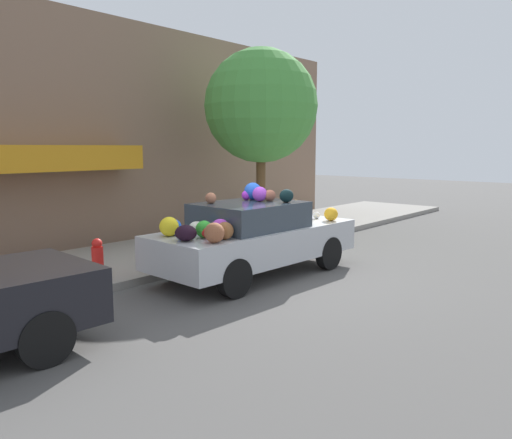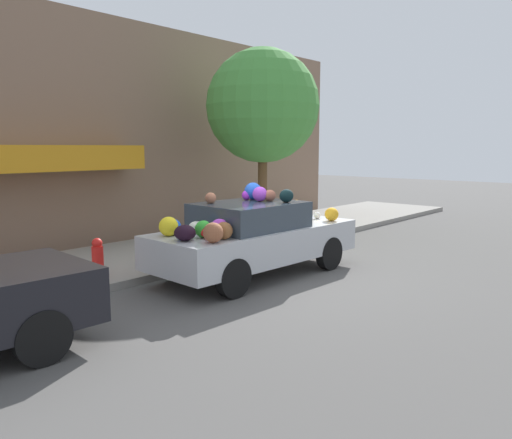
% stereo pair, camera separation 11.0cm
% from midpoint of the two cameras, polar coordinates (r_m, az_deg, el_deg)
% --- Properties ---
extents(ground_plane, '(60.00, 60.00, 0.00)m').
position_cam_midpoint_polar(ground_plane, '(9.52, 0.51, -6.37)').
color(ground_plane, '#565451').
extents(sidewalk_curb, '(24.00, 3.20, 0.14)m').
position_cam_midpoint_polar(sidewalk_curb, '(11.41, -9.81, -3.67)').
color(sidewalk_curb, gray).
rests_on(sidewalk_curb, ground).
extents(building_facade, '(18.00, 1.20, 5.55)m').
position_cam_midpoint_polar(building_facade, '(12.91, -16.77, 9.38)').
color(building_facade, '#846651').
rests_on(building_facade, ground).
extents(street_tree, '(2.88, 2.88, 4.75)m').
position_cam_midpoint_polar(street_tree, '(12.97, 1.02, 12.80)').
color(street_tree, brown).
rests_on(street_tree, sidewalk_curb).
extents(fire_hydrant, '(0.20, 0.20, 0.70)m').
position_cam_midpoint_polar(fire_hydrant, '(9.15, -17.31, -4.22)').
color(fire_hydrant, red).
rests_on(fire_hydrant, sidewalk_curb).
extents(art_car, '(4.28, 1.83, 1.73)m').
position_cam_midpoint_polar(art_car, '(9.33, 0.06, -1.89)').
color(art_car, '#B7BABF').
rests_on(art_car, ground).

